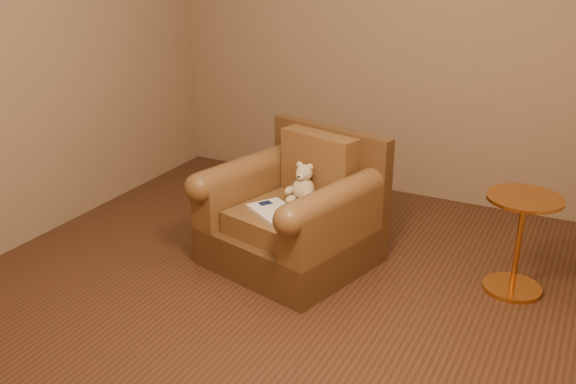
% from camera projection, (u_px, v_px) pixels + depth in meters
% --- Properties ---
extents(floor, '(4.00, 4.00, 0.00)m').
position_uv_depth(floor, '(292.00, 310.00, 3.58)').
color(floor, '#4C2C1A').
rests_on(floor, ground).
extents(armchair, '(1.09, 1.06, 0.81)m').
position_uv_depth(armchair, '(295.00, 215.00, 4.03)').
color(armchair, '#54361C').
rests_on(armchair, floor).
extents(teddy_bear, '(0.18, 0.21, 0.25)m').
position_uv_depth(teddy_bear, '(302.00, 186.00, 4.02)').
color(teddy_bear, beige).
rests_on(teddy_bear, armchair).
extents(guidebook, '(0.43, 0.39, 0.03)m').
position_uv_depth(guidebook, '(276.00, 213.00, 3.84)').
color(guidebook, beige).
rests_on(guidebook, armchair).
extents(side_table, '(0.42, 0.42, 0.59)m').
position_uv_depth(side_table, '(519.00, 241.00, 3.67)').
color(side_table, '#D88C3B').
rests_on(side_table, floor).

